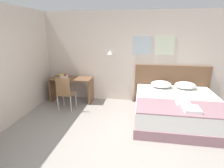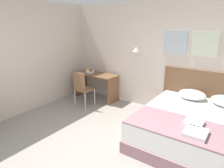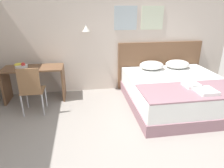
{
  "view_description": "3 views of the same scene",
  "coord_description": "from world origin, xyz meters",
  "px_view_note": "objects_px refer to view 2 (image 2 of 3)",
  "views": [
    {
      "loc": [
        0.32,
        -2.42,
        2.07
      ],
      "look_at": [
        -0.4,
        1.99,
        0.73
      ],
      "focal_mm": 28.0,
      "sensor_mm": 36.0,
      "label": 1
    },
    {
      "loc": [
        1.82,
        -1.85,
        2.13
      ],
      "look_at": [
        -0.65,
        1.67,
        0.8
      ],
      "focal_mm": 32.0,
      "sensor_mm": 36.0,
      "label": 2
    },
    {
      "loc": [
        -0.69,
        -1.89,
        1.96
      ],
      "look_at": [
        -0.19,
        1.27,
        0.7
      ],
      "focal_mm": 32.0,
      "sensor_mm": 36.0,
      "label": 3
    }
  ],
  "objects_px": {
    "headboard": "(211,98)",
    "desk": "(96,81)",
    "folded_towel_near_foot": "(194,123)",
    "bed": "(197,130)",
    "pillow_left": "(192,95)",
    "folded_towel_mid_bed": "(196,133)",
    "fruit_bowl": "(90,71)",
    "throw_blanket": "(190,129)",
    "desk_chair": "(82,87)"
  },
  "relations": [
    {
      "from": "folded_towel_mid_bed",
      "to": "fruit_bowl",
      "type": "relative_size",
      "value": 1.22
    },
    {
      "from": "throw_blanket",
      "to": "bed",
      "type": "bearing_deg",
      "value": 90.0
    },
    {
      "from": "headboard",
      "to": "bed",
      "type": "bearing_deg",
      "value": -90.0
    },
    {
      "from": "folded_towel_near_foot",
      "to": "desk_chair",
      "type": "relative_size",
      "value": 0.31
    },
    {
      "from": "bed",
      "to": "pillow_left",
      "type": "bearing_deg",
      "value": 113.05
    },
    {
      "from": "bed",
      "to": "fruit_bowl",
      "type": "relative_size",
      "value": 7.58
    },
    {
      "from": "folded_towel_mid_bed",
      "to": "desk_chair",
      "type": "relative_size",
      "value": 0.35
    },
    {
      "from": "desk",
      "to": "fruit_bowl",
      "type": "xyz_separation_m",
      "value": [
        -0.23,
        0.0,
        0.26
      ]
    },
    {
      "from": "pillow_left",
      "to": "throw_blanket",
      "type": "relative_size",
      "value": 0.29
    },
    {
      "from": "desk",
      "to": "headboard",
      "type": "bearing_deg",
      "value": 6.11
    },
    {
      "from": "headboard",
      "to": "folded_towel_mid_bed",
      "type": "xyz_separation_m",
      "value": [
        0.11,
        -1.8,
        0.05
      ]
    },
    {
      "from": "desk",
      "to": "pillow_left",
      "type": "bearing_deg",
      "value": 0.22
    },
    {
      "from": "bed",
      "to": "fruit_bowl",
      "type": "xyz_separation_m",
      "value": [
        -3.19,
        0.75,
        0.5
      ]
    },
    {
      "from": "headboard",
      "to": "folded_towel_near_foot",
      "type": "height_order",
      "value": "headboard"
    },
    {
      "from": "headboard",
      "to": "desk",
      "type": "bearing_deg",
      "value": -173.89
    },
    {
      "from": "desk_chair",
      "to": "fruit_bowl",
      "type": "xyz_separation_m",
      "value": [
        -0.31,
        0.68,
        0.23
      ]
    },
    {
      "from": "pillow_left",
      "to": "folded_towel_near_foot",
      "type": "xyz_separation_m",
      "value": [
        0.33,
        -1.21,
        -0.04
      ]
    },
    {
      "from": "headboard",
      "to": "folded_towel_near_foot",
      "type": "xyz_separation_m",
      "value": [
        0.01,
        -1.52,
        0.05
      ]
    },
    {
      "from": "throw_blanket",
      "to": "fruit_bowl",
      "type": "relative_size",
      "value": 7.09
    },
    {
      "from": "folded_towel_near_foot",
      "to": "desk_chair",
      "type": "bearing_deg",
      "value": 169.85
    },
    {
      "from": "headboard",
      "to": "desk_chair",
      "type": "bearing_deg",
      "value": -160.89
    },
    {
      "from": "bed",
      "to": "pillow_left",
      "type": "relative_size",
      "value": 3.67
    },
    {
      "from": "headboard",
      "to": "folded_towel_mid_bed",
      "type": "relative_size",
      "value": 6.36
    },
    {
      "from": "pillow_left",
      "to": "folded_towel_near_foot",
      "type": "height_order",
      "value": "pillow_left"
    },
    {
      "from": "bed",
      "to": "desk_chair",
      "type": "bearing_deg",
      "value": 178.73
    },
    {
      "from": "desk_chair",
      "to": "fruit_bowl",
      "type": "height_order",
      "value": "desk_chair"
    },
    {
      "from": "bed",
      "to": "desk",
      "type": "relative_size",
      "value": 1.65
    },
    {
      "from": "desk_chair",
      "to": "bed",
      "type": "bearing_deg",
      "value": -1.27
    },
    {
      "from": "pillow_left",
      "to": "folded_towel_mid_bed",
      "type": "xyz_separation_m",
      "value": [
        0.43,
        -1.5,
        -0.04
      ]
    },
    {
      "from": "folded_towel_mid_bed",
      "to": "desk",
      "type": "height_order",
      "value": "desk"
    },
    {
      "from": "desk_chair",
      "to": "headboard",
      "type": "bearing_deg",
      "value": 19.11
    },
    {
      "from": "bed",
      "to": "desk",
      "type": "distance_m",
      "value": 3.06
    },
    {
      "from": "headboard",
      "to": "desk",
      "type": "xyz_separation_m",
      "value": [
        -2.96,
        -0.32,
        -0.05
      ]
    },
    {
      "from": "bed",
      "to": "throw_blanket",
      "type": "relative_size",
      "value": 1.07
    },
    {
      "from": "folded_towel_near_foot",
      "to": "headboard",
      "type": "bearing_deg",
      "value": 90.5
    },
    {
      "from": "headboard",
      "to": "folded_towel_mid_bed",
      "type": "bearing_deg",
      "value": -86.53
    },
    {
      "from": "pillow_left",
      "to": "fruit_bowl",
      "type": "distance_m",
      "value": 2.87
    },
    {
      "from": "pillow_left",
      "to": "fruit_bowl",
      "type": "bearing_deg",
      "value": -179.88
    },
    {
      "from": "folded_towel_near_foot",
      "to": "folded_towel_mid_bed",
      "type": "xyz_separation_m",
      "value": [
        0.1,
        -0.29,
        0.0
      ]
    },
    {
      "from": "desk",
      "to": "desk_chair",
      "type": "height_order",
      "value": "desk_chair"
    },
    {
      "from": "throw_blanket",
      "to": "desk_chair",
      "type": "height_order",
      "value": "desk_chair"
    },
    {
      "from": "headboard",
      "to": "desk",
      "type": "relative_size",
      "value": 1.69
    },
    {
      "from": "bed",
      "to": "desk",
      "type": "height_order",
      "value": "desk"
    },
    {
      "from": "folded_towel_near_foot",
      "to": "fruit_bowl",
      "type": "distance_m",
      "value": 3.42
    },
    {
      "from": "bed",
      "to": "headboard",
      "type": "xyz_separation_m",
      "value": [
        0.0,
        1.06,
        0.29
      ]
    },
    {
      "from": "throw_blanket",
      "to": "fruit_bowl",
      "type": "bearing_deg",
      "value": 157.09
    },
    {
      "from": "folded_towel_near_foot",
      "to": "desk",
      "type": "relative_size",
      "value": 0.23
    },
    {
      "from": "desk",
      "to": "fruit_bowl",
      "type": "height_order",
      "value": "fruit_bowl"
    },
    {
      "from": "folded_towel_near_foot",
      "to": "desk",
      "type": "height_order",
      "value": "desk"
    },
    {
      "from": "throw_blanket",
      "to": "headboard",
      "type": "bearing_deg",
      "value": 90.0
    }
  ]
}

